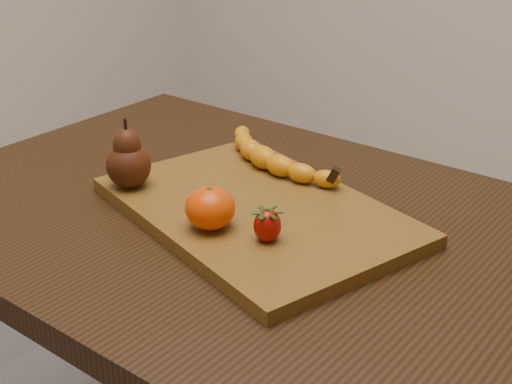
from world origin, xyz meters
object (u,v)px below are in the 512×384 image
Objects in this scene: table at (239,268)px; pear at (128,154)px; cutting_board at (256,211)px; mandarin at (210,208)px.

table is 9.49× the size of pear.
cutting_board is (0.03, 0.00, 0.11)m from table.
table is 14.77× the size of mandarin.
cutting_board is at bearing 0.97° from table.
mandarin is (0.03, -0.09, 0.15)m from table.
mandarin reaches higher than cutting_board.
cutting_board is 0.10m from mandarin.
pear is (-0.19, -0.07, 0.06)m from cutting_board.
mandarin is at bearing -73.07° from table.
cutting_board is 6.65× the size of mandarin.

